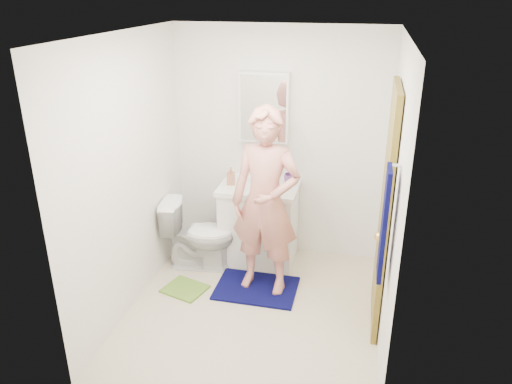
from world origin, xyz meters
TOP-DOWN VIEW (x-y plane):
  - floor at (0.00, 0.00)m, footprint 2.20×2.40m
  - ceiling at (0.00, 0.00)m, footprint 2.20×2.40m
  - wall_back at (0.00, 1.21)m, footprint 2.20×0.02m
  - wall_front at (0.00, -1.21)m, footprint 2.20×0.02m
  - wall_left at (-1.11, 0.00)m, footprint 0.02×2.40m
  - wall_right at (1.11, 0.00)m, footprint 0.02×2.40m
  - vanity_cabinet at (-0.15, 0.91)m, footprint 0.75×0.55m
  - countertop at (-0.15, 0.91)m, footprint 0.79×0.59m
  - sink_basin at (-0.15, 0.91)m, footprint 0.40×0.40m
  - faucet at (-0.15, 1.09)m, footprint 0.03×0.03m
  - medicine_cabinet at (-0.15, 1.14)m, footprint 0.50×0.12m
  - mirror_panel at (-0.15, 1.08)m, footprint 0.46×0.01m
  - door at (1.07, 0.15)m, footprint 0.05×0.80m
  - door_knob at (1.03, -0.17)m, footprint 0.07×0.07m
  - towel at (1.03, -0.57)m, footprint 0.03×0.24m
  - towel_hook at (1.07, -0.57)m, footprint 0.06×0.02m
  - toilet at (-0.72, 0.63)m, footprint 0.76×0.49m
  - bath_mat at (-0.05, 0.33)m, footprint 0.78×0.56m
  - green_rug at (-0.72, 0.16)m, footprint 0.46×0.42m
  - soap_dispenser at (-0.44, 0.88)m, footprint 0.10×0.10m
  - toothbrush_cup at (0.15, 1.02)m, footprint 0.17×0.17m
  - man at (0.03, 0.37)m, footprint 0.69×0.50m

SIDE VIEW (x-z plane):
  - floor at x=0.00m, z-range -0.02..0.00m
  - green_rug at x=-0.72m, z-range 0.00..0.02m
  - bath_mat at x=-0.05m, z-range 0.00..0.02m
  - toilet at x=-0.72m, z-range 0.00..0.74m
  - vanity_cabinet at x=-0.15m, z-range 0.00..0.80m
  - countertop at x=-0.15m, z-range 0.80..0.85m
  - sink_basin at x=-0.15m, z-range 0.83..0.86m
  - toothbrush_cup at x=0.15m, z-range 0.85..0.95m
  - man at x=0.03m, z-range 0.02..1.79m
  - faucet at x=-0.15m, z-range 0.85..0.97m
  - soap_dispenser at x=-0.44m, z-range 0.85..1.03m
  - door_knob at x=1.03m, z-range 0.91..0.98m
  - door at x=1.07m, z-range 0.00..2.05m
  - wall_back at x=0.00m, z-range 0.00..2.40m
  - wall_front at x=0.00m, z-range 0.00..2.40m
  - wall_left at x=-1.11m, z-range 0.00..2.40m
  - wall_right at x=1.11m, z-range 0.00..2.40m
  - towel at x=1.03m, z-range 0.85..1.65m
  - medicine_cabinet at x=-0.15m, z-range 1.25..1.95m
  - mirror_panel at x=-0.15m, z-range 1.27..1.93m
  - towel_hook at x=1.07m, z-range 1.66..1.68m
  - ceiling at x=0.00m, z-range 2.40..2.42m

